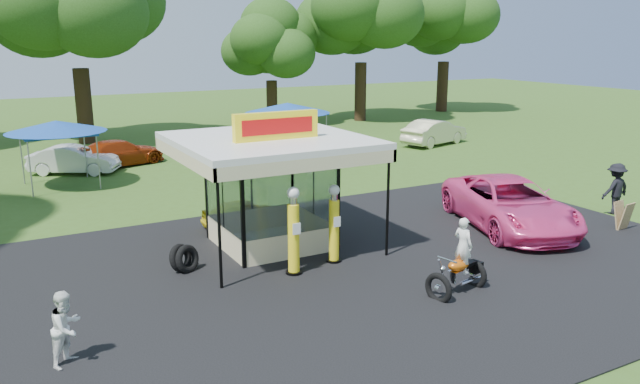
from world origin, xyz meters
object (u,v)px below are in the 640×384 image
(bg_car_c, at_px, (258,146))
(pink_sedan, at_px, (510,204))
(bg_car_a, at_px, (74,160))
(tent_east, at_px, (287,108))
(motorcycle, at_px, (460,263))
(bg_car_b, at_px, (120,153))
(gas_pump_right, at_px, (334,226))
(bg_car_e, at_px, (434,132))
(tent_west, at_px, (56,127))
(spectator_east_a, at_px, (615,189))
(a_frame_sign, at_px, (623,216))
(kiosk_car, at_px, (244,213))
(gas_pump_left, at_px, (294,233))
(spectator_west, at_px, (67,328))
(gas_station_kiosk, at_px, (270,189))

(bg_car_c, bearing_deg, pink_sedan, -179.20)
(bg_car_a, relative_size, tent_east, 0.93)
(motorcycle, distance_m, pink_sedan, 6.11)
(bg_car_b, bearing_deg, gas_pump_right, 169.03)
(bg_car_a, height_order, bg_car_e, bg_car_e)
(tent_west, bearing_deg, motorcycle, -66.65)
(bg_car_b, bearing_deg, bg_car_a, 91.38)
(motorcycle, distance_m, spectator_east_a, 10.16)
(a_frame_sign, bearing_deg, bg_car_e, 66.52)
(bg_car_b, height_order, bg_car_c, bg_car_c)
(a_frame_sign, height_order, spectator_east_a, spectator_east_a)
(gas_pump_right, xyz_separation_m, tent_west, (-5.61, 13.66, 1.48))
(pink_sedan, distance_m, bg_car_a, 19.83)
(gas_pump_right, relative_size, bg_car_b, 0.51)
(kiosk_car, height_order, spectator_east_a, spectator_east_a)
(gas_pump_right, distance_m, tent_west, 14.85)
(gas_pump_left, distance_m, kiosk_car, 4.81)
(a_frame_sign, distance_m, tent_east, 16.70)
(spectator_west, height_order, tent_east, tent_east)
(pink_sedan, height_order, bg_car_c, pink_sedan)
(a_frame_sign, height_order, tent_east, tent_east)
(gas_pump_right, xyz_separation_m, bg_car_c, (4.07, 14.88, -0.34))
(gas_station_kiosk, xyz_separation_m, spectator_west, (-6.47, -4.62, -1.02))
(spectator_east_a, bearing_deg, pink_sedan, -5.17)
(gas_station_kiosk, relative_size, pink_sedan, 0.90)
(gas_station_kiosk, bearing_deg, kiosk_car, 90.00)
(gas_station_kiosk, relative_size, spectator_west, 3.54)
(gas_station_kiosk, distance_m, gas_pump_right, 2.53)
(a_frame_sign, bearing_deg, gas_station_kiosk, 153.08)
(tent_west, bearing_deg, bg_car_b, 46.76)
(gas_pump_right, relative_size, pink_sedan, 0.38)
(spectator_west, bearing_deg, a_frame_sign, -43.79)
(kiosk_car, distance_m, bg_car_a, 12.30)
(gas_pump_right, xyz_separation_m, tent_east, (5.31, 13.93, 1.63))
(motorcycle, distance_m, tent_east, 17.74)
(pink_sedan, bearing_deg, bg_car_e, 77.83)
(pink_sedan, height_order, tent_east, tent_east)
(pink_sedan, height_order, spectator_west, pink_sedan)
(spectator_west, height_order, bg_car_c, spectator_west)
(gas_station_kiosk, relative_size, tent_west, 1.33)
(pink_sedan, relative_size, spectator_west, 3.94)
(pink_sedan, bearing_deg, bg_car_c, 118.60)
(bg_car_b, distance_m, bg_car_e, 17.84)
(gas_station_kiosk, bearing_deg, spectator_west, -144.44)
(gas_pump_left, distance_m, bg_car_e, 22.12)
(a_frame_sign, xyz_separation_m, bg_car_b, (-12.44, 18.96, 0.17))
(gas_station_kiosk, relative_size, kiosk_car, 1.92)
(spectator_east_a, height_order, bg_car_e, spectator_east_a)
(gas_pump_left, relative_size, bg_car_b, 0.55)
(bg_car_b, xyz_separation_m, tent_east, (7.78, -3.08, 2.08))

